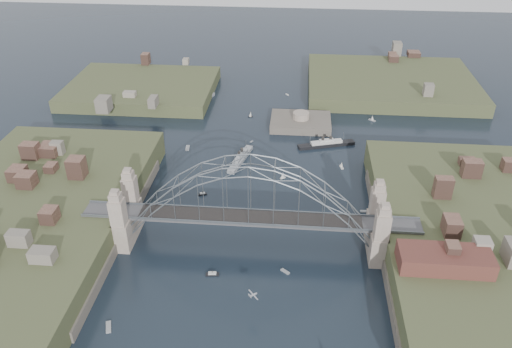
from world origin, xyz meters
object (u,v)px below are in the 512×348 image
(fort_island, at_px, (300,127))
(naval_cruiser_near, at_px, (240,159))
(wharf_shed, at_px, (445,260))
(ocean_liner, at_px, (326,144))
(naval_cruiser_far, at_px, (206,99))
(bridge, at_px, (250,204))

(fort_island, distance_m, naval_cruiser_near, 33.80)
(fort_island, bearing_deg, wharf_shed, -69.15)
(naval_cruiser_near, relative_size, ocean_liner, 0.91)
(naval_cruiser_far, bearing_deg, wharf_shed, -55.61)
(wharf_shed, distance_m, naval_cruiser_far, 126.17)
(naval_cruiser_near, height_order, naval_cruiser_far, naval_cruiser_near)
(wharf_shed, xyz_separation_m, ocean_liner, (-22.93, 68.93, -9.24))
(bridge, xyz_separation_m, ocean_liner, (21.07, 54.93, -11.56))
(naval_cruiser_far, relative_size, ocean_liner, 0.72)
(wharf_shed, relative_size, naval_cruiser_near, 1.11)
(naval_cruiser_far, bearing_deg, ocean_liner, -35.95)
(bridge, height_order, naval_cruiser_far, bridge)
(bridge, bearing_deg, naval_cruiser_near, 99.73)
(bridge, relative_size, naval_cruiser_far, 5.86)
(wharf_shed, height_order, naval_cruiser_far, wharf_shed)
(fort_island, bearing_deg, ocean_liner, -58.97)
(naval_cruiser_near, relative_size, naval_cruiser_far, 1.26)
(fort_island, distance_m, ocean_liner, 17.63)
(bridge, bearing_deg, wharf_shed, -17.65)
(wharf_shed, bearing_deg, fort_island, 110.85)
(ocean_liner, bearing_deg, wharf_shed, -71.60)
(naval_cruiser_far, bearing_deg, bridge, -73.23)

